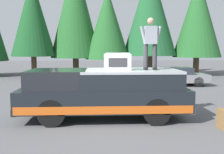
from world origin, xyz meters
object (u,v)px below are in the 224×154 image
(pickup_truck, at_px, (104,93))
(person_on_truck_bed, at_px, (150,42))
(compressor_unit, at_px, (117,62))
(parked_car_grey, at_px, (175,76))

(pickup_truck, distance_m, person_on_truck_bed, 2.26)
(person_on_truck_bed, bearing_deg, pickup_truck, 85.20)
(compressor_unit, bearing_deg, person_on_truck_bed, -86.52)
(person_on_truck_bed, relative_size, parked_car_grey, 0.41)
(compressor_unit, bearing_deg, pickup_truck, 65.66)
(person_on_truck_bed, bearing_deg, parked_car_grey, -21.78)
(compressor_unit, height_order, person_on_truck_bed, person_on_truck_bed)
(pickup_truck, relative_size, parked_car_grey, 1.35)
(pickup_truck, bearing_deg, parked_car_grey, -30.94)
(compressor_unit, xyz_separation_m, person_on_truck_bed, (0.07, -1.09, 0.62))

